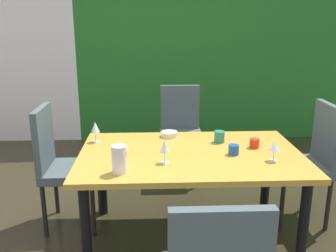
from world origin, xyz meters
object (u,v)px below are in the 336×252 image
at_px(wine_glass_right, 274,147).
at_px(pitcher_center, 119,159).
at_px(wine_glass_west, 95,128).
at_px(chair_left_far, 60,161).
at_px(cup_near_window, 219,137).
at_px(serving_bowl_left, 169,134).
at_px(chair_head_far, 181,127).
at_px(dining_table, 190,162).
at_px(chair_right_far, 310,157).
at_px(wine_glass_rear, 165,147).
at_px(cup_north, 234,150).
at_px(cup_near_shelf, 254,143).

height_order(wine_glass_right, pitcher_center, pitcher_center).
height_order(wine_glass_west, pitcher_center, pitcher_center).
relative_size(chair_left_far, pitcher_center, 5.47).
distance_m(chair_left_far, cup_near_window, 1.30).
height_order(wine_glass_right, serving_bowl_left, wine_glass_right).
bearing_deg(wine_glass_west, chair_head_far, 51.12).
distance_m(dining_table, cup_near_window, 0.37).
height_order(serving_bowl_left, cup_near_window, cup_near_window).
bearing_deg(chair_right_far, serving_bowl_left, 83.20).
xyz_separation_m(wine_glass_right, cup_near_window, (-0.31, 0.43, -0.06)).
height_order(wine_glass_rear, cup_near_window, wine_glass_rear).
distance_m(cup_north, cup_near_shelf, 0.24).
height_order(wine_glass_rear, cup_near_shelf, wine_glass_rear).
distance_m(wine_glass_rear, pitcher_center, 0.33).
xyz_separation_m(chair_head_far, serving_bowl_left, (-0.16, -0.82, 0.18)).
distance_m(cup_near_shelf, pitcher_center, 1.09).
distance_m(chair_left_far, wine_glass_right, 1.67).
xyz_separation_m(wine_glass_right, pitcher_center, (-1.05, -0.16, -0.01)).
height_order(wine_glass_west, cup_near_window, wine_glass_west).
bearing_deg(cup_north, chair_left_far, 166.82).
xyz_separation_m(chair_right_far, chair_left_far, (-2.06, 0.00, -0.00)).
height_order(wine_glass_west, serving_bowl_left, wine_glass_west).
distance_m(dining_table, chair_head_far, 1.23).
bearing_deg(dining_table, serving_bowl_left, 109.18).
distance_m(chair_left_far, wine_glass_rear, 0.98).
height_order(chair_left_far, wine_glass_right, chair_left_far).
xyz_separation_m(dining_table, pitcher_center, (-0.49, -0.36, 0.17)).
relative_size(serving_bowl_left, cup_near_window, 1.52).
bearing_deg(chair_head_far, cup_north, 102.72).
xyz_separation_m(chair_right_far, pitcher_center, (-1.52, -0.61, 0.24)).
bearing_deg(wine_glass_right, dining_table, 160.90).
height_order(chair_left_far, pitcher_center, chair_left_far).
bearing_deg(wine_glass_west, dining_table, -21.00).
relative_size(chair_right_far, cup_near_shelf, 13.52).
bearing_deg(dining_table, chair_left_far, 165.86).
height_order(wine_glass_rear, pitcher_center, pitcher_center).
height_order(serving_bowl_left, cup_near_shelf, cup_near_shelf).
bearing_deg(wine_glass_west, serving_bowl_left, 10.93).
height_order(wine_glass_rear, cup_north, wine_glass_rear).
height_order(chair_head_far, wine_glass_west, chair_head_far).
xyz_separation_m(wine_glass_rear, cup_near_window, (0.45, 0.43, -0.07)).
bearing_deg(wine_glass_west, cup_north, -17.85).
bearing_deg(wine_glass_rear, cup_near_window, 43.36).
bearing_deg(chair_right_far, wine_glass_rear, 110.43).
bearing_deg(wine_glass_right, serving_bowl_left, 139.75).
bearing_deg(chair_left_far, chair_right_far, 90.00).
bearing_deg(serving_bowl_left, wine_glass_right, -40.25).
bearing_deg(pitcher_center, dining_table, 35.79).
distance_m(wine_glass_right, serving_bowl_left, 0.92).
height_order(wine_glass_west, cup_near_shelf, wine_glass_west).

